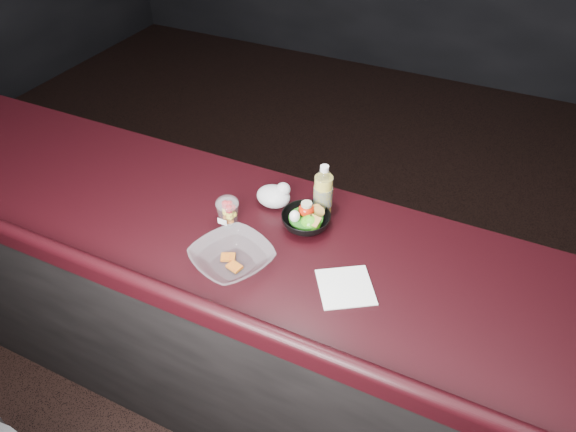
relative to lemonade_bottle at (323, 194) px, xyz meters
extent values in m
cube|color=black|center=(-0.04, -0.20, -0.61)|extent=(4.00, 0.65, 0.98)
cube|color=black|center=(-0.04, -0.20, -0.10)|extent=(4.06, 0.71, 0.04)
cylinder|color=yellow|center=(0.00, 0.00, -0.01)|extent=(0.06, 0.06, 0.15)
cylinder|color=white|center=(0.00, 0.00, -0.01)|extent=(0.07, 0.07, 0.15)
cone|color=white|center=(0.00, 0.00, 0.08)|extent=(0.06, 0.06, 0.03)
cylinder|color=white|center=(0.00, 0.00, 0.11)|extent=(0.03, 0.03, 0.02)
cylinder|color=#072D99|center=(0.00, 0.00, -0.01)|extent=(0.07, 0.07, 0.07)
ellipsoid|color=white|center=(-0.27, -0.19, 0.01)|extent=(0.08, 0.08, 0.04)
ellipsoid|color=#2C770D|center=(0.00, -0.10, -0.05)|extent=(0.07, 0.07, 0.06)
cylinder|color=black|center=(0.00, -0.10, -0.02)|extent=(0.01, 0.01, 0.01)
ellipsoid|color=silver|center=(-0.18, -0.03, -0.05)|extent=(0.12, 0.10, 0.07)
sphere|color=silver|center=(-0.15, -0.01, -0.02)|extent=(0.05, 0.05, 0.05)
imported|color=black|center=(-0.02, -0.09, -0.06)|extent=(0.20, 0.20, 0.05)
cylinder|color=#0F470C|center=(-0.02, -0.09, -0.05)|extent=(0.12, 0.12, 0.01)
ellipsoid|color=#AB1A07|center=(-0.03, -0.08, -0.02)|extent=(0.05, 0.05, 0.05)
cylinder|color=beige|center=(-0.03, -0.08, 0.00)|extent=(0.04, 0.04, 0.01)
ellipsoid|color=white|center=(-0.05, -0.12, -0.03)|extent=(0.04, 0.04, 0.05)
imported|color=silver|center=(-0.16, -0.36, -0.05)|extent=(0.32, 0.32, 0.06)
cube|color=#990F0C|center=(-0.18, -0.34, -0.07)|extent=(0.05, 0.05, 0.01)
cube|color=#990F0C|center=(-0.14, -0.37, -0.07)|extent=(0.05, 0.04, 0.01)
cube|color=white|center=(0.20, -0.29, -0.08)|extent=(0.22, 0.22, 0.00)
camera|label=1|loc=(0.48, -1.30, 1.08)|focal=32.00mm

